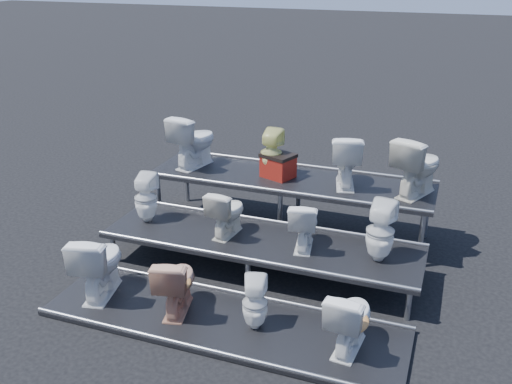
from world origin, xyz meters
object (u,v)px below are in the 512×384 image
(toilet_7, at_px, (380,232))
(red_crate, at_px, (278,167))
(toilet_4, at_px, (146,198))
(toilet_3, at_px, (350,319))
(toilet_10, at_px, (346,160))
(toilet_2, at_px, (255,303))
(toilet_0, at_px, (99,263))
(toilet_8, at_px, (194,140))
(toilet_11, at_px, (418,166))
(toilet_9, at_px, (271,153))
(toilet_5, at_px, (227,212))
(toilet_6, at_px, (304,224))
(toilet_1, at_px, (176,283))

(toilet_7, bearing_deg, red_crate, -29.60)
(toilet_4, relative_size, toilet_7, 0.91)
(toilet_3, bearing_deg, red_crate, -52.21)
(toilet_10, bearing_deg, red_crate, -12.62)
(toilet_2, height_order, red_crate, red_crate)
(toilet_0, xyz_separation_m, toilet_8, (0.04, 2.60, 0.79))
(toilet_0, distance_m, toilet_10, 3.64)
(toilet_8, relative_size, toilet_11, 0.99)
(toilet_9, height_order, red_crate, toilet_9)
(toilet_7, distance_m, red_crate, 2.15)
(toilet_5, bearing_deg, toilet_11, -144.38)
(toilet_0, distance_m, toilet_6, 2.57)
(toilet_0, height_order, toilet_7, toilet_7)
(toilet_1, height_order, toilet_8, toilet_8)
(toilet_3, xyz_separation_m, toilet_8, (-3.03, 2.60, 0.85))
(toilet_1, bearing_deg, toilet_4, -61.67)
(toilet_6, distance_m, red_crate, 1.51)
(toilet_8, height_order, toilet_11, toilet_11)
(toilet_0, xyz_separation_m, toilet_2, (2.01, 0.00, -0.11))
(toilet_1, relative_size, toilet_11, 0.88)
(toilet_2, xyz_separation_m, toilet_3, (1.05, 0.00, 0.05))
(toilet_5, distance_m, toilet_6, 1.06)
(toilet_4, xyz_separation_m, toilet_7, (3.23, 0.00, 0.03))
(toilet_6, height_order, toilet_11, toilet_11)
(toilet_7, bearing_deg, toilet_10, -54.02)
(toilet_7, bearing_deg, toilet_0, 29.50)
(toilet_1, height_order, toilet_5, toilet_5)
(toilet_2, height_order, toilet_5, toilet_5)
(toilet_6, relative_size, toilet_10, 0.84)
(toilet_6, bearing_deg, toilet_4, -9.87)
(toilet_6, relative_size, toilet_9, 0.91)
(toilet_3, distance_m, toilet_7, 1.37)
(toilet_8, distance_m, toilet_10, 2.39)
(toilet_6, relative_size, toilet_7, 0.85)
(toilet_2, xyz_separation_m, red_crate, (-0.59, 2.58, 0.64))
(toilet_7, relative_size, toilet_11, 0.91)
(toilet_2, distance_m, toilet_6, 1.38)
(toilet_0, distance_m, toilet_4, 1.34)
(toilet_8, bearing_deg, toilet_1, 123.87)
(toilet_3, bearing_deg, toilet_8, -35.30)
(toilet_4, height_order, toilet_5, toilet_4)
(toilet_8, bearing_deg, toilet_9, -167.18)
(toilet_1, xyz_separation_m, toilet_2, (0.97, 0.00, -0.05))
(toilet_8, distance_m, toilet_9, 1.28)
(toilet_3, relative_size, toilet_9, 1.02)
(toilet_4, bearing_deg, toilet_1, 125.89)
(toilet_5, distance_m, toilet_9, 1.38)
(toilet_1, relative_size, toilet_9, 1.03)
(toilet_9, bearing_deg, toilet_4, 44.46)
(toilet_4, height_order, toilet_6, toilet_4)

